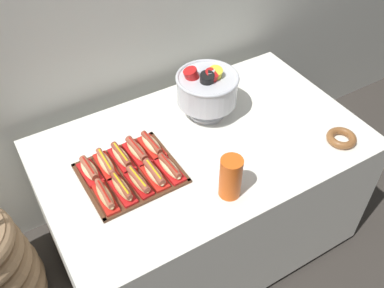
# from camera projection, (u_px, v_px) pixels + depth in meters

# --- Properties ---
(ground_plane) EXTENTS (10.00, 10.00, 0.00)m
(ground_plane) POSITION_uv_depth(u_px,v_px,m) (201.00, 238.00, 2.56)
(ground_plane) COLOR #38332D
(buffet_table) EXTENTS (1.52, 0.93, 0.78)m
(buffet_table) POSITION_uv_depth(u_px,v_px,m) (202.00, 193.00, 2.27)
(buffet_table) COLOR white
(buffet_table) RESTS_ON ground_plane
(serving_tray) EXTENTS (0.41, 0.37, 0.01)m
(serving_tray) POSITION_uv_depth(u_px,v_px,m) (130.00, 174.00, 1.87)
(serving_tray) COLOR #56331E
(serving_tray) RESTS_ON buffet_table
(hot_dog_0) EXTENTS (0.06, 0.18, 0.06)m
(hot_dog_0) POSITION_uv_depth(u_px,v_px,m) (105.00, 196.00, 1.74)
(hot_dog_0) COLOR red
(hot_dog_0) RESTS_ON serving_tray
(hot_dog_1) EXTENTS (0.07, 0.18, 0.06)m
(hot_dog_1) POSITION_uv_depth(u_px,v_px,m) (122.00, 188.00, 1.77)
(hot_dog_1) COLOR red
(hot_dog_1) RESTS_ON serving_tray
(hot_dog_2) EXTENTS (0.07, 0.17, 0.06)m
(hot_dog_2) POSITION_uv_depth(u_px,v_px,m) (138.00, 181.00, 1.80)
(hot_dog_2) COLOR #B21414
(hot_dog_2) RESTS_ON serving_tray
(hot_dog_3) EXTENTS (0.07, 0.17, 0.06)m
(hot_dog_3) POSITION_uv_depth(u_px,v_px,m) (154.00, 174.00, 1.82)
(hot_dog_3) COLOR red
(hot_dog_3) RESTS_ON serving_tray
(hot_dog_4) EXTENTS (0.07, 0.18, 0.06)m
(hot_dog_4) POSITION_uv_depth(u_px,v_px,m) (170.00, 168.00, 1.85)
(hot_dog_4) COLOR red
(hot_dog_4) RESTS_ON serving_tray
(hot_dog_5) EXTENTS (0.08, 0.16, 0.06)m
(hot_dog_5) POSITION_uv_depth(u_px,v_px,m) (90.00, 170.00, 1.84)
(hot_dog_5) COLOR red
(hot_dog_5) RESTS_ON serving_tray
(hot_dog_6) EXTENTS (0.06, 0.18, 0.06)m
(hot_dog_6) POSITION_uv_depth(u_px,v_px,m) (106.00, 164.00, 1.87)
(hot_dog_6) COLOR red
(hot_dog_6) RESTS_ON serving_tray
(hot_dog_7) EXTENTS (0.07, 0.18, 0.06)m
(hot_dog_7) POSITION_uv_depth(u_px,v_px,m) (122.00, 157.00, 1.90)
(hot_dog_7) COLOR red
(hot_dog_7) RESTS_ON serving_tray
(hot_dog_8) EXTENTS (0.08, 0.18, 0.06)m
(hot_dog_8) POSITION_uv_depth(u_px,v_px,m) (137.00, 151.00, 1.92)
(hot_dog_8) COLOR red
(hot_dog_8) RESTS_ON serving_tray
(hot_dog_9) EXTENTS (0.08, 0.17, 0.06)m
(hot_dog_9) POSITION_uv_depth(u_px,v_px,m) (152.00, 145.00, 1.95)
(hot_dog_9) COLOR red
(hot_dog_9) RESTS_ON serving_tray
(punch_bowl) EXTENTS (0.30, 0.30, 0.27)m
(punch_bowl) POSITION_uv_depth(u_px,v_px,m) (207.00, 88.00, 2.06)
(punch_bowl) COLOR silver
(punch_bowl) RESTS_ON buffet_table
(cup_stack) EXTENTS (0.09, 0.09, 0.20)m
(cup_stack) POSITION_uv_depth(u_px,v_px,m) (231.00, 177.00, 1.73)
(cup_stack) COLOR #EA5B19
(cup_stack) RESTS_ON buffet_table
(donut) EXTENTS (0.14, 0.14, 0.04)m
(donut) POSITION_uv_depth(u_px,v_px,m) (341.00, 138.00, 2.01)
(donut) COLOR brown
(donut) RESTS_ON buffet_table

